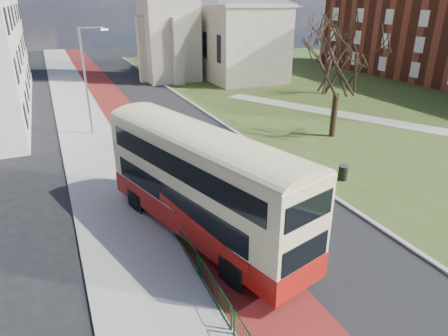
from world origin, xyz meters
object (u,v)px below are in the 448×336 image
winter_tree_far (331,37)px  litter_bin (343,172)px  winter_tree_near (340,58)px  bus (201,180)px  streetlamp (87,76)px

winter_tree_far → litter_bin: size_ratio=9.45×
litter_bin → winter_tree_near: bearing=56.4°
winter_tree_far → litter_bin: winter_tree_far is taller
bus → winter_tree_far: winter_tree_far is taller
litter_bin → streetlamp: bearing=129.5°
bus → streetlamp: bearing=82.8°
streetlamp → winter_tree_far: bearing=10.5°
litter_bin → winter_tree_far: bearing=55.4°
winter_tree_near → winter_tree_far: 15.71m
winter_tree_near → winter_tree_far: size_ratio=0.98×
streetlamp → litter_bin: streetlamp is taller
bus → litter_bin: bus is taller
winter_tree_far → bus: bearing=-136.7°
bus → winter_tree_near: bearing=16.8°
streetlamp → winter_tree_near: 18.81m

